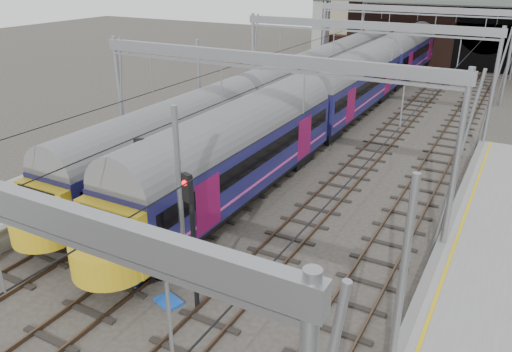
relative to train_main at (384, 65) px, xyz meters
The scene contains 12 objects.
ground 35.78m from the train_main, 86.79° to the right, with size 160.00×160.00×0.00m, color #38332D.
platform_left 34.19m from the train_main, 103.87° to the right, with size 4.32×55.00×1.12m.
tracks 20.89m from the train_main, 84.46° to the right, with size 14.40×80.00×0.22m.
overhead_line 14.81m from the train_main, 81.95° to the right, with size 16.80×80.00×8.00m.
retaining_wall 16.74m from the train_main, 78.22° to the left, with size 28.00×2.75×9.00m.
overbridge 11.53m from the train_main, 79.09° to the left, with size 28.00×3.00×9.25m.
train_main is the anchor object (origin of this frame).
train_second 11.59m from the train_main, 110.19° to the right, with size 2.77×48.05×4.78m.
signal_near_left 32.49m from the train_main, 91.08° to the right, with size 0.40×0.48×5.13m.
signal_near_centre 34.76m from the train_main, 84.75° to the right, with size 0.41×0.48×5.22m.
equip_cover_a 34.97m from the train_main, 86.52° to the right, with size 0.96×0.68×0.11m, color blue.
equip_cover_b 34.55m from the train_main, 89.79° to the right, with size 0.74×0.52×0.09m, color blue.
Camera 1 is at (9.97, -10.57, 11.24)m, focal length 35.00 mm.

